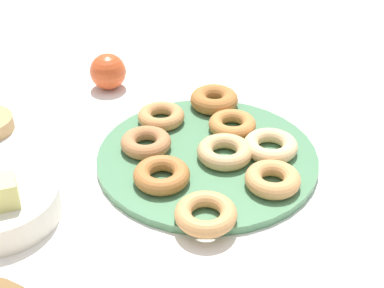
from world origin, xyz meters
The scene contains 14 objects.
ground_plane centered at (0.00, 0.00, 0.00)m, with size 2.40×2.40×0.00m, color white.
donut_plate centered at (0.00, 0.00, 0.01)m, with size 0.33×0.33×0.01m, color #4C7F56.
donut_0 centered at (0.02, -0.07, 0.02)m, with size 0.08×0.08×0.02m, color #BC7A3D.
donut_1 centered at (-0.06, -0.08, 0.02)m, with size 0.08×0.08×0.02m, color #EABC84.
donut_2 centered at (0.12, 0.00, 0.02)m, with size 0.08×0.08×0.02m, color #C6844C.
donut_3 centered at (-0.01, 0.09, 0.02)m, with size 0.08×0.08×0.02m, color #AD6B33.
donut_4 centered at (0.10, -0.10, 0.03)m, with size 0.08×0.08×0.03m, color #AD6B33.
donut_5 centered at (-0.12, -0.02, 0.02)m, with size 0.08×0.08×0.02m, color tan.
donut_6 centered at (-0.11, 0.10, 0.02)m, with size 0.08×0.08×0.02m, color tan.
donut_7 centered at (0.07, 0.06, 0.02)m, with size 0.08×0.08×0.02m, color #B27547.
donut_8 centered at (-0.03, -0.01, 0.02)m, with size 0.08×0.08×0.02m, color tan.
fruit_bowl centered at (0.07, 0.29, 0.02)m, with size 0.15×0.15×0.04m, color silver.
melon_chunk_left centered at (0.05, 0.29, 0.06)m, with size 0.04×0.04×0.04m, color #DBD67A.
apple centered at (0.30, -0.01, 0.03)m, with size 0.07×0.07×0.07m, color #CC4C23.
Camera 1 is at (-0.49, 0.43, 0.47)m, focal length 49.16 mm.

